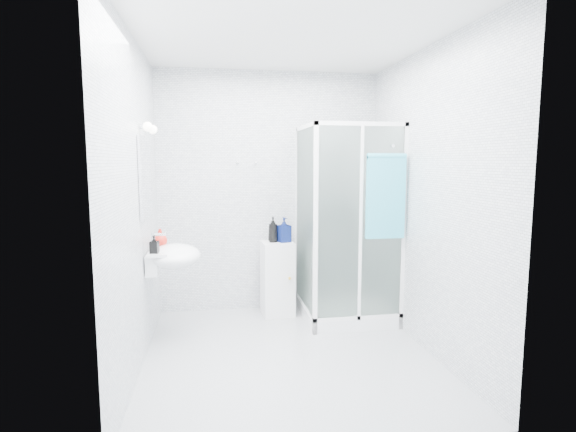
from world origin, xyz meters
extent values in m
cube|color=white|center=(0.00, 0.00, 1.30)|extent=(2.40, 2.60, 2.60)
cube|color=#BBBEC0|center=(0.00, 0.00, 0.00)|extent=(2.40, 2.60, 0.01)
cube|color=silver|center=(0.00, 0.00, 2.60)|extent=(2.40, 2.60, 0.01)
cube|color=white|center=(0.75, 0.85, 0.06)|extent=(0.90, 0.90, 0.12)
cube|color=white|center=(0.32, 0.85, 1.98)|extent=(0.04, 0.90, 0.04)
cube|color=white|center=(0.75, 0.42, 1.98)|extent=(0.90, 0.04, 0.04)
cube|color=white|center=(0.32, 0.42, 1.00)|extent=(0.04, 0.04, 2.00)
cube|color=white|center=(0.31, 0.85, 1.04)|extent=(0.02, 0.82, 1.84)
cube|color=white|center=(0.75, 0.41, 1.04)|extent=(0.82, 0.02, 1.84)
cube|color=white|center=(0.75, 0.42, 1.04)|extent=(0.03, 0.04, 1.84)
cylinder|color=silver|center=(0.75, 1.24, 1.35)|extent=(0.02, 0.02, 1.00)
cylinder|color=silver|center=(0.75, 1.21, 1.82)|extent=(0.09, 0.05, 0.09)
cylinder|color=silver|center=(0.80, 1.27, 1.05)|extent=(0.12, 0.04, 0.12)
cylinder|color=silver|center=(1.03, 0.38, 1.78)|extent=(0.03, 0.05, 0.03)
cube|color=white|center=(-1.14, 0.45, 0.75)|extent=(0.10, 0.40, 0.18)
ellipsoid|color=white|center=(-0.96, 0.45, 0.80)|extent=(0.46, 0.56, 0.20)
cube|color=white|center=(-1.08, 0.45, 0.85)|extent=(0.16, 0.50, 0.02)
cylinder|color=silver|center=(-1.14, 0.45, 0.93)|extent=(0.04, 0.04, 0.16)
cylinder|color=silver|center=(-1.09, 0.45, 0.99)|extent=(0.12, 0.02, 0.02)
cube|color=white|center=(-1.19, 0.45, 1.50)|extent=(0.02, 0.60, 0.70)
cylinder|color=silver|center=(-1.17, 0.29, 1.92)|extent=(0.05, 0.04, 0.04)
sphere|color=white|center=(-1.13, 0.29, 1.92)|extent=(0.08, 0.08, 0.08)
cylinder|color=silver|center=(-1.17, 0.61, 1.92)|extent=(0.05, 0.04, 0.04)
sphere|color=white|center=(-1.13, 0.61, 1.92)|extent=(0.08, 0.08, 0.08)
cylinder|color=silver|center=(-0.35, 1.27, 1.62)|extent=(0.02, 0.04, 0.02)
sphere|color=silver|center=(-0.35, 1.25, 1.62)|extent=(0.03, 0.03, 0.03)
cylinder|color=silver|center=(-0.15, 1.27, 1.62)|extent=(0.02, 0.04, 0.02)
sphere|color=silver|center=(-0.15, 1.25, 1.62)|extent=(0.03, 0.03, 0.03)
cube|color=white|center=(0.05, 1.05, 0.39)|extent=(0.35, 0.35, 0.79)
cube|color=white|center=(0.05, 0.89, 0.39)|extent=(0.29, 0.03, 0.67)
sphere|color=gold|center=(0.15, 0.88, 0.43)|extent=(0.03, 0.03, 0.03)
cube|color=#34A8C4|center=(0.97, 0.36, 1.30)|extent=(0.37, 0.04, 0.76)
cylinder|color=#34A8C4|center=(0.97, 0.36, 1.68)|extent=(0.37, 0.05, 0.05)
imported|color=black|center=(0.01, 1.06, 0.92)|extent=(0.11, 0.11, 0.27)
imported|color=#0D1A53|center=(0.12, 1.04, 0.92)|extent=(0.15, 0.15, 0.26)
imported|color=red|center=(-1.10, 0.59, 0.94)|extent=(0.13, 0.13, 0.16)
imported|color=black|center=(-1.11, 0.28, 0.94)|extent=(0.08, 0.08, 0.15)
camera|label=1|loc=(-0.60, -3.59, 1.64)|focal=28.00mm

